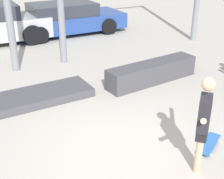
{
  "coord_description": "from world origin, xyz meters",
  "views": [
    {
      "loc": [
        -2.3,
        -3.82,
        3.28
      ],
      "look_at": [
        0.33,
        1.04,
        0.72
      ],
      "focal_mm": 50.0,
      "sensor_mm": 36.0,
      "label": 1
    }
  ],
  "objects_px": {
    "skateboarder": "(203,120)",
    "parked_car_blue": "(66,19)",
    "manual_pad": "(26,99)",
    "grind_box": "(152,72)",
    "skateboard": "(209,144)"
  },
  "relations": [
    {
      "from": "parked_car_blue",
      "to": "grind_box",
      "type": "bearing_deg",
      "value": -87.82
    },
    {
      "from": "manual_pad",
      "to": "parked_car_blue",
      "type": "relative_size",
      "value": 0.67
    },
    {
      "from": "skateboard",
      "to": "grind_box",
      "type": "xyz_separation_m",
      "value": [
        0.8,
        2.92,
        0.2
      ]
    },
    {
      "from": "grind_box",
      "to": "parked_car_blue",
      "type": "xyz_separation_m",
      "value": [
        -0.19,
        5.74,
        0.34
      ]
    },
    {
      "from": "grind_box",
      "to": "parked_car_blue",
      "type": "relative_size",
      "value": 0.57
    },
    {
      "from": "grind_box",
      "to": "manual_pad",
      "type": "bearing_deg",
      "value": 173.93
    },
    {
      "from": "grind_box",
      "to": "manual_pad",
      "type": "xyz_separation_m",
      "value": [
        -3.24,
        0.34,
        -0.17
      ]
    },
    {
      "from": "skateboarder",
      "to": "parked_car_blue",
      "type": "height_order",
      "value": "skateboarder"
    },
    {
      "from": "skateboarder",
      "to": "skateboard",
      "type": "xyz_separation_m",
      "value": [
        0.62,
        0.36,
        -0.84
      ]
    },
    {
      "from": "skateboarder",
      "to": "skateboard",
      "type": "distance_m",
      "value": 1.1
    },
    {
      "from": "manual_pad",
      "to": "parked_car_blue",
      "type": "distance_m",
      "value": 6.22
    },
    {
      "from": "skateboarder",
      "to": "parked_car_blue",
      "type": "bearing_deg",
      "value": 39.34
    },
    {
      "from": "skateboarder",
      "to": "parked_car_blue",
      "type": "xyz_separation_m",
      "value": [
        1.22,
        9.02,
        -0.3
      ]
    },
    {
      "from": "manual_pad",
      "to": "parked_car_blue",
      "type": "height_order",
      "value": "parked_car_blue"
    },
    {
      "from": "skateboarder",
      "to": "skateboard",
      "type": "relative_size",
      "value": 2.09
    }
  ]
}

